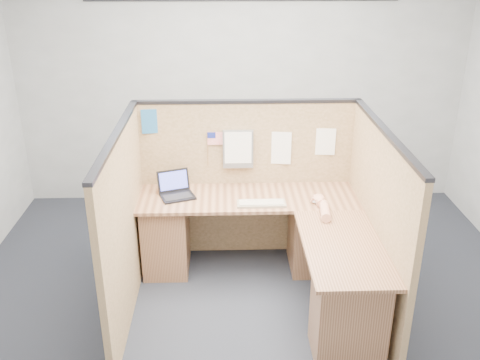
{
  "coord_description": "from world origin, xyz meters",
  "views": [
    {
      "loc": [
        -0.21,
        -3.63,
        2.77
      ],
      "look_at": [
        -0.08,
        0.5,
        0.97
      ],
      "focal_mm": 40.0,
      "sensor_mm": 36.0,
      "label": 1
    }
  ],
  "objects_px": {
    "keyboard": "(261,203)",
    "mouse": "(318,201)",
    "l_desk": "(271,252)",
    "laptop": "(178,190)"
  },
  "relations": [
    {
      "from": "l_desk",
      "to": "mouse",
      "type": "xyz_separation_m",
      "value": [
        0.42,
        0.23,
        0.36
      ]
    },
    {
      "from": "keyboard",
      "to": "laptop",
      "type": "bearing_deg",
      "value": 162.57
    },
    {
      "from": "laptop",
      "to": "mouse",
      "type": "bearing_deg",
      "value": -29.73
    },
    {
      "from": "mouse",
      "to": "laptop",
      "type": "bearing_deg",
      "value": 170.04
    },
    {
      "from": "l_desk",
      "to": "keyboard",
      "type": "height_order",
      "value": "keyboard"
    },
    {
      "from": "keyboard",
      "to": "mouse",
      "type": "bearing_deg",
      "value": 1.38
    },
    {
      "from": "mouse",
      "to": "keyboard",
      "type": "bearing_deg",
      "value": -178.51
    },
    {
      "from": "keyboard",
      "to": "mouse",
      "type": "height_order",
      "value": "mouse"
    },
    {
      "from": "l_desk",
      "to": "laptop",
      "type": "bearing_deg",
      "value": 150.98
    },
    {
      "from": "l_desk",
      "to": "laptop",
      "type": "distance_m",
      "value": 1.0
    }
  ]
}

